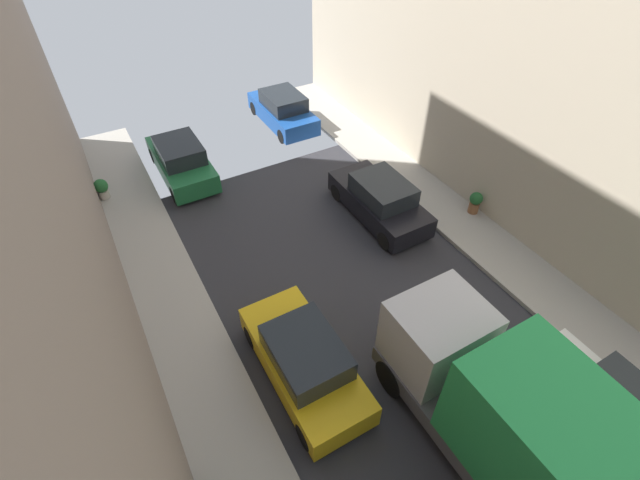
{
  "coord_description": "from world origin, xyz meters",
  "views": [
    {
      "loc": [
        -5.38,
        1.12,
        10.5
      ],
      "look_at": [
        -0.07,
        10.5,
        0.5
      ],
      "focal_mm": 25.15,
      "sensor_mm": 36.0,
      "label": 1
    }
  ],
  "objects_px": {
    "parked_car_left_4": "(305,361)",
    "potted_plant_0": "(475,202)",
    "parked_car_left_5": "(181,161)",
    "parked_car_right_4": "(283,110)",
    "delivery_truck": "(524,432)",
    "parked_car_right_2": "(615,418)",
    "potted_plant_1": "(102,188)",
    "parked_car_right_3": "(380,200)"
  },
  "relations": [
    {
      "from": "parked_car_left_4",
      "to": "potted_plant_0",
      "type": "distance_m",
      "value": 8.85
    },
    {
      "from": "parked_car_right_2",
      "to": "parked_car_right_4",
      "type": "bearing_deg",
      "value": 90.0
    },
    {
      "from": "delivery_truck",
      "to": "parked_car_right_2",
      "type": "bearing_deg",
      "value": -12.71
    },
    {
      "from": "parked_car_right_4",
      "to": "potted_plant_0",
      "type": "relative_size",
      "value": 5.05
    },
    {
      "from": "parked_car_right_2",
      "to": "potted_plant_1",
      "type": "bearing_deg",
      "value": 119.5
    },
    {
      "from": "parked_car_left_4",
      "to": "potted_plant_1",
      "type": "relative_size",
      "value": 5.4
    },
    {
      "from": "potted_plant_0",
      "to": "potted_plant_1",
      "type": "bearing_deg",
      "value": 146.85
    },
    {
      "from": "parked_car_left_4",
      "to": "potted_plant_0",
      "type": "xyz_separation_m",
      "value": [
        8.4,
        2.77,
        -0.11
      ]
    },
    {
      "from": "parked_car_left_5",
      "to": "parked_car_right_4",
      "type": "xyz_separation_m",
      "value": [
        5.4,
        1.87,
        0.0
      ]
    },
    {
      "from": "potted_plant_0",
      "to": "parked_car_right_3",
      "type": "bearing_deg",
      "value": 151.02
    },
    {
      "from": "delivery_truck",
      "to": "potted_plant_0",
      "type": "distance_m",
      "value": 9.03
    },
    {
      "from": "parked_car_right_4",
      "to": "potted_plant_0",
      "type": "xyz_separation_m",
      "value": [
        3.0,
        -9.52,
        -0.11
      ]
    },
    {
      "from": "parked_car_left_5",
      "to": "potted_plant_0",
      "type": "relative_size",
      "value": 5.05
    },
    {
      "from": "parked_car_right_2",
      "to": "delivery_truck",
      "type": "distance_m",
      "value": 2.97
    },
    {
      "from": "parked_car_right_3",
      "to": "delivery_truck",
      "type": "relative_size",
      "value": 0.64
    },
    {
      "from": "parked_car_left_4",
      "to": "parked_car_right_2",
      "type": "relative_size",
      "value": 1.0
    },
    {
      "from": "delivery_truck",
      "to": "potted_plant_0",
      "type": "relative_size",
      "value": 7.93
    },
    {
      "from": "delivery_truck",
      "to": "potted_plant_0",
      "type": "bearing_deg",
      "value": 50.41
    },
    {
      "from": "parked_car_right_2",
      "to": "parked_car_right_4",
      "type": "distance_m",
      "value": 17.03
    },
    {
      "from": "parked_car_left_5",
      "to": "parked_car_right_2",
      "type": "bearing_deg",
      "value": -70.39
    },
    {
      "from": "parked_car_left_4",
      "to": "parked_car_left_5",
      "type": "relative_size",
      "value": 1.0
    },
    {
      "from": "parked_car_left_4",
      "to": "parked_car_left_5",
      "type": "bearing_deg",
      "value": 90.0
    },
    {
      "from": "parked_car_left_4",
      "to": "delivery_truck",
      "type": "xyz_separation_m",
      "value": [
        2.7,
        -4.13,
        1.07
      ]
    },
    {
      "from": "parked_car_right_3",
      "to": "parked_car_right_4",
      "type": "distance_m",
      "value": 7.86
    },
    {
      "from": "potted_plant_1",
      "to": "parked_car_left_4",
      "type": "bearing_deg",
      "value": -73.23
    },
    {
      "from": "parked_car_left_4",
      "to": "parked_car_right_4",
      "type": "height_order",
      "value": "same"
    },
    {
      "from": "potted_plant_0",
      "to": "potted_plant_1",
      "type": "relative_size",
      "value": 1.07
    },
    {
      "from": "parked_car_left_4",
      "to": "potted_plant_0",
      "type": "relative_size",
      "value": 5.05
    },
    {
      "from": "parked_car_left_4",
      "to": "parked_car_left_5",
      "type": "xyz_separation_m",
      "value": [
        0.0,
        10.42,
        0.0
      ]
    },
    {
      "from": "parked_car_right_4",
      "to": "potted_plant_1",
      "type": "distance_m",
      "value": 8.73
    },
    {
      "from": "parked_car_left_5",
      "to": "parked_car_right_3",
      "type": "height_order",
      "value": "same"
    },
    {
      "from": "parked_car_left_4",
      "to": "potted_plant_1",
      "type": "bearing_deg",
      "value": 106.77
    },
    {
      "from": "parked_car_right_4",
      "to": "potted_plant_1",
      "type": "xyz_separation_m",
      "value": [
        -8.5,
        -2.01,
        -0.15
      ]
    },
    {
      "from": "parked_car_left_5",
      "to": "delivery_truck",
      "type": "relative_size",
      "value": 0.64
    },
    {
      "from": "parked_car_right_4",
      "to": "parked_car_left_4",
      "type": "bearing_deg",
      "value": -113.73
    },
    {
      "from": "parked_car_right_2",
      "to": "parked_car_right_3",
      "type": "height_order",
      "value": "same"
    },
    {
      "from": "potted_plant_1",
      "to": "parked_car_right_3",
      "type": "bearing_deg",
      "value": -34.54
    },
    {
      "from": "parked_car_left_4",
      "to": "parked_car_left_5",
      "type": "distance_m",
      "value": 10.42
    },
    {
      "from": "delivery_truck",
      "to": "parked_car_left_4",
      "type": "bearing_deg",
      "value": 123.17
    },
    {
      "from": "parked_car_left_4",
      "to": "parked_car_left_5",
      "type": "height_order",
      "value": "same"
    },
    {
      "from": "parked_car_right_4",
      "to": "potted_plant_1",
      "type": "bearing_deg",
      "value": -166.72
    },
    {
      "from": "parked_car_right_2",
      "to": "parked_car_right_3",
      "type": "bearing_deg",
      "value": 90.0
    }
  ]
}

